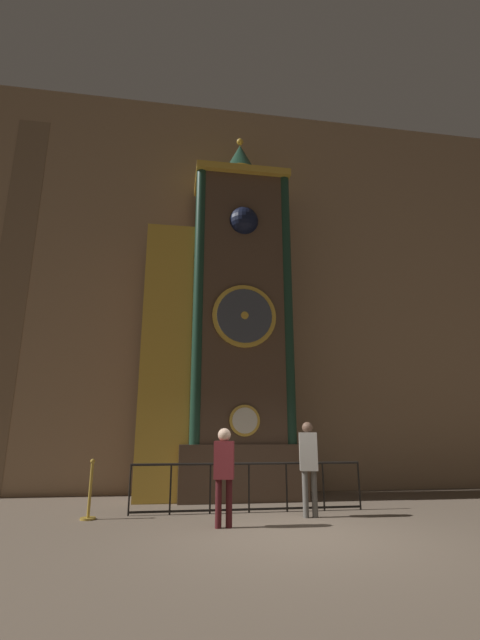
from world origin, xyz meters
name	(u,v)px	position (x,y,z in m)	size (l,w,h in m)	color
ground_plane	(301,536)	(0.00, 0.00, 0.00)	(28.00, 28.00, 0.00)	brown
cathedral_back_wall	(242,281)	(-0.09, 5.23, 6.04)	(24.00, 0.32, 12.09)	#997A5B
clock_tower	(224,328)	(-0.76, 4.06, 4.27)	(4.07, 1.84, 10.22)	brown
railing_fence	(249,484)	(-0.44, 2.14, 0.54)	(4.75, 0.05, 0.95)	black
visitor_near	(224,466)	(-1.11, 0.78, 0.98)	(0.38, 0.29, 1.62)	#461518
visitor_far	(309,459)	(0.61, 1.44, 1.05)	(0.38, 0.29, 1.75)	#58554F
stanchion_post	(89,499)	(-3.49, 1.88, 0.35)	(0.28, 0.28, 1.06)	#B28E33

